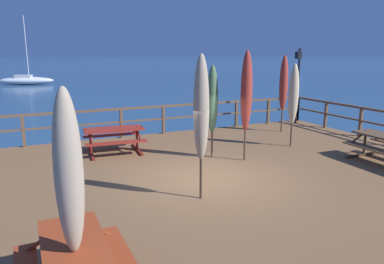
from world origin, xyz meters
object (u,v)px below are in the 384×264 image
at_px(patio_umbrella_tall_back_right, 294,94).
at_px(lamp_post_hooked, 298,75).
at_px(patio_umbrella_short_back, 212,100).
at_px(sailboat_distant, 26,80).
at_px(picnic_table_front_left, 114,135).
at_px(patio_umbrella_short_mid, 284,84).
at_px(patio_umbrella_tall_back_left, 69,174).
at_px(patio_umbrella_short_front, 246,92).
at_px(patio_umbrella_tall_front, 201,109).

relative_size(patio_umbrella_tall_back_right, lamp_post_hooked, 0.84).
xyz_separation_m(patio_umbrella_short_back, sailboat_distant, (-4.66, 37.27, -1.81)).
bearing_deg(sailboat_distant, picnic_table_front_left, -86.49).
distance_m(patio_umbrella_short_mid, patio_umbrella_tall_back_left, 11.14).
height_order(patio_umbrella_short_mid, patio_umbrella_short_front, patio_umbrella_short_front).
bearing_deg(patio_umbrella_short_mid, patio_umbrella_tall_back_left, -140.56).
bearing_deg(sailboat_distant, patio_umbrella_short_mid, -75.97).
relative_size(patio_umbrella_short_mid, patio_umbrella_tall_back_left, 1.10).
relative_size(patio_umbrella_tall_back_left, patio_umbrella_tall_back_right, 1.00).
relative_size(patio_umbrella_tall_back_left, patio_umbrella_short_back, 1.00).
bearing_deg(patio_umbrella_short_front, patio_umbrella_short_back, 137.50).
distance_m(patio_umbrella_short_front, lamp_post_hooked, 6.06).
bearing_deg(patio_umbrella_short_back, picnic_table_front_left, 145.20).
bearing_deg(sailboat_distant, patio_umbrella_tall_back_left, -89.73).
bearing_deg(patio_umbrella_tall_front, lamp_post_hooked, 37.50).
distance_m(patio_umbrella_tall_front, sailboat_distant, 40.05).
xyz_separation_m(patio_umbrella_tall_back_left, lamp_post_hooked, (10.05, 7.97, 0.41)).
xyz_separation_m(patio_umbrella_short_mid, lamp_post_hooked, (1.45, 0.90, 0.24)).
relative_size(patio_umbrella_short_front, sailboat_distant, 0.40).
relative_size(patio_umbrella_short_mid, patio_umbrella_tall_back_right, 1.09).
bearing_deg(patio_umbrella_tall_back_right, patio_umbrella_short_front, -162.41).
xyz_separation_m(patio_umbrella_short_mid, patio_umbrella_tall_front, (-5.78, -4.65, 0.05)).
bearing_deg(sailboat_distant, patio_umbrella_short_front, -81.93).
height_order(patio_umbrella_tall_front, patio_umbrella_tall_back_left, patio_umbrella_tall_front).
height_order(patio_umbrella_tall_front, patio_umbrella_tall_back_right, patio_umbrella_tall_front).
bearing_deg(patio_umbrella_tall_back_left, patio_umbrella_tall_front, 40.67).
xyz_separation_m(patio_umbrella_tall_back_right, lamp_post_hooked, (2.62, 2.87, 0.40)).
bearing_deg(patio_umbrella_short_mid, patio_umbrella_short_front, -141.94).
bearing_deg(patio_umbrella_short_mid, sailboat_distant, 104.03).
xyz_separation_m(patio_umbrella_tall_front, sailboat_distant, (-3.02, 39.89, -2.01)).
bearing_deg(patio_umbrella_short_back, patio_umbrella_short_front, -42.50).
relative_size(patio_umbrella_tall_front, lamp_post_hooked, 0.94).
bearing_deg(picnic_table_front_left, sailboat_distant, 93.51).
relative_size(picnic_table_front_left, patio_umbrella_tall_back_right, 0.70).
bearing_deg(patio_umbrella_tall_back_left, sailboat_distant, 90.27).
height_order(patio_umbrella_short_mid, patio_umbrella_tall_front, patio_umbrella_tall_front).
height_order(patio_umbrella_tall_front, lamp_post_hooked, lamp_post_hooked).
xyz_separation_m(patio_umbrella_tall_front, patio_umbrella_tall_back_left, (-2.82, -2.42, -0.21)).
distance_m(picnic_table_front_left, sailboat_distant, 35.62).
bearing_deg(patio_umbrella_short_mid, lamp_post_hooked, 31.75).
distance_m(patio_umbrella_tall_back_right, sailboat_distant, 38.02).
bearing_deg(picnic_table_front_left, lamp_post_hooked, 8.51).
relative_size(patio_umbrella_short_front, lamp_post_hooked, 0.97).
distance_m(patio_umbrella_tall_back_left, lamp_post_hooked, 12.84).
relative_size(patio_umbrella_tall_back_left, sailboat_distant, 0.35).
xyz_separation_m(picnic_table_front_left, patio_umbrella_tall_back_left, (-1.98, -6.77, 1.15)).
relative_size(patio_umbrella_short_back, patio_umbrella_short_front, 0.87).
bearing_deg(picnic_table_front_left, patio_umbrella_short_front, -36.66).
height_order(patio_umbrella_tall_back_right, lamp_post_hooked, lamp_post_hooked).
bearing_deg(patio_umbrella_tall_front, patio_umbrella_short_back, 57.92).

